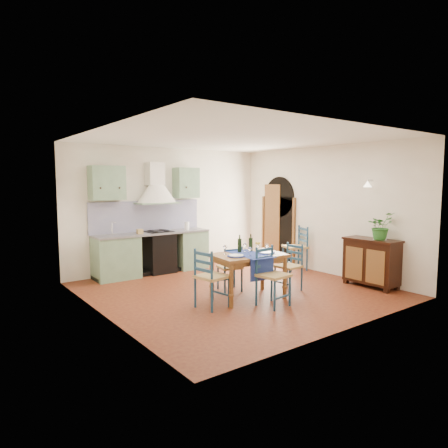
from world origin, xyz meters
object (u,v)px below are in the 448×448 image
(dining_table, at_px, (249,259))
(sideboard, at_px, (371,261))
(chair_near, at_px, (272,275))
(potted_plant, at_px, (380,226))

(dining_table, relative_size, sideboard, 1.25)
(chair_near, distance_m, sideboard, 2.38)
(chair_near, xyz_separation_m, sideboard, (2.37, -0.28, 0.01))
(chair_near, xyz_separation_m, potted_plant, (2.36, -0.44, 0.69))
(dining_table, relative_size, chair_near, 1.36)
(chair_near, height_order, sideboard, chair_near)
(chair_near, relative_size, sideboard, 0.92)
(dining_table, distance_m, sideboard, 2.54)
(dining_table, xyz_separation_m, sideboard, (2.40, -0.83, -0.18))
(sideboard, xyz_separation_m, potted_plant, (-0.00, -0.16, 0.69))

